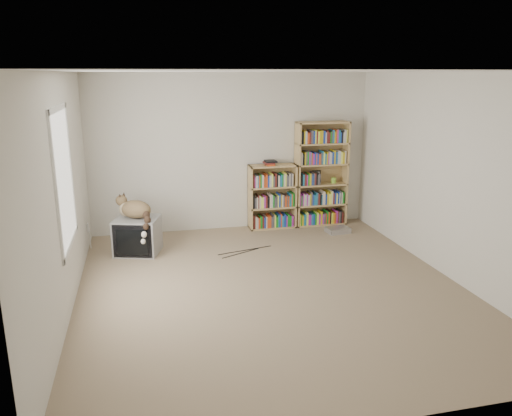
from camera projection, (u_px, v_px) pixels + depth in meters
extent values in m
cube|color=gray|center=(271.00, 288.00, 5.97)|extent=(4.50, 5.00, 0.01)
cube|color=beige|center=(232.00, 153.00, 7.99)|extent=(4.50, 0.02, 2.50)
cube|color=beige|center=(370.00, 266.00, 3.29)|extent=(4.50, 0.02, 2.50)
cube|color=beige|center=(62.00, 196.00, 5.15)|extent=(0.02, 5.00, 2.50)
cube|color=beige|center=(449.00, 177.00, 6.14)|extent=(0.02, 5.00, 2.50)
cube|color=white|center=(273.00, 71.00, 5.31)|extent=(4.50, 5.00, 0.02)
cube|color=white|center=(64.00, 178.00, 5.30)|extent=(0.02, 1.22, 1.52)
cube|color=gray|center=(138.00, 236.00, 7.07)|extent=(0.71, 0.67, 0.51)
cube|color=black|center=(132.00, 241.00, 6.82)|extent=(0.53, 0.18, 0.47)
cube|color=black|center=(132.00, 242.00, 6.81)|extent=(0.42, 0.13, 0.36)
cube|color=black|center=(140.00, 234.00, 7.18)|extent=(0.42, 0.38, 0.31)
ellipsoid|color=#332515|center=(136.00, 209.00, 6.99)|extent=(0.55, 0.51, 0.25)
ellipsoid|color=#332515|center=(143.00, 211.00, 6.95)|extent=(0.30, 0.31, 0.19)
ellipsoid|color=tan|center=(126.00, 209.00, 7.03)|extent=(0.25, 0.25, 0.21)
ellipsoid|color=#332515|center=(121.00, 200.00, 7.03)|extent=(0.22, 0.22, 0.15)
sphere|color=beige|center=(118.00, 202.00, 7.06)|extent=(0.09, 0.09, 0.06)
cone|color=black|center=(120.00, 196.00, 6.98)|extent=(0.09, 0.09, 0.08)
cone|color=black|center=(124.00, 195.00, 7.06)|extent=(0.09, 0.09, 0.08)
cube|color=#A88154|center=(297.00, 175.00, 8.17)|extent=(0.02, 0.30, 1.73)
cube|color=#A88154|center=(345.00, 173.00, 8.36)|extent=(0.02, 0.30, 1.73)
cube|color=#A88154|center=(318.00, 173.00, 8.39)|extent=(0.86, 0.03, 1.73)
cube|color=#A88154|center=(323.00, 122.00, 8.04)|extent=(0.86, 0.30, 0.02)
cube|color=#A88154|center=(319.00, 223.00, 8.49)|extent=(0.86, 0.30, 0.03)
cube|color=#A88154|center=(320.00, 204.00, 8.40)|extent=(0.86, 0.30, 0.03)
cube|color=#A88154|center=(321.00, 184.00, 8.31)|extent=(0.86, 0.30, 0.02)
cube|color=#A88154|center=(322.00, 164.00, 8.22)|extent=(0.86, 0.30, 0.02)
cube|color=#A88154|center=(322.00, 143.00, 8.13)|extent=(0.86, 0.30, 0.02)
cube|color=#C5441A|center=(320.00, 217.00, 8.46)|extent=(0.78, 0.24, 0.19)
cube|color=#1938A3|center=(320.00, 198.00, 8.37)|extent=(0.78, 0.24, 0.19)
cube|color=#167E20|center=(321.00, 178.00, 8.28)|extent=(0.78, 0.24, 0.19)
cube|color=beige|center=(322.00, 158.00, 8.19)|extent=(0.78, 0.24, 0.19)
cube|color=black|center=(322.00, 137.00, 8.10)|extent=(0.78, 0.24, 0.19)
cube|color=#A88154|center=(250.00, 198.00, 8.09)|extent=(0.03, 0.30, 1.05)
cube|color=#A88154|center=(294.00, 195.00, 8.25)|extent=(0.02, 0.30, 1.05)
cube|color=#A88154|center=(270.00, 195.00, 8.30)|extent=(0.76, 0.03, 1.05)
cube|color=#A88154|center=(272.00, 166.00, 8.03)|extent=(0.76, 0.30, 0.02)
cube|color=#A88154|center=(272.00, 227.00, 8.30)|extent=(0.76, 0.30, 0.03)
cube|color=#A88154|center=(272.00, 207.00, 8.21)|extent=(0.76, 0.30, 0.03)
cube|color=#A88154|center=(272.00, 186.00, 8.12)|extent=(0.76, 0.30, 0.02)
cube|color=#C5441A|center=(272.00, 220.00, 8.27)|extent=(0.68, 0.24, 0.19)
cube|color=#1938A3|center=(272.00, 200.00, 8.18)|extent=(0.68, 0.24, 0.19)
cube|color=#167E20|center=(272.00, 180.00, 8.10)|extent=(0.68, 0.24, 0.19)
cube|color=#C5441A|center=(269.00, 163.00, 8.01)|extent=(0.18, 0.23, 0.08)
cylinder|color=#89C638|center=(333.00, 180.00, 8.34)|extent=(0.09, 0.09, 0.09)
cube|color=black|center=(316.00, 176.00, 8.36)|extent=(0.15, 0.05, 0.20)
cube|color=#B2B2B7|center=(338.00, 230.00, 8.02)|extent=(0.39, 0.29, 0.08)
cube|color=silver|center=(88.00, 227.00, 7.22)|extent=(0.01, 0.08, 0.13)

